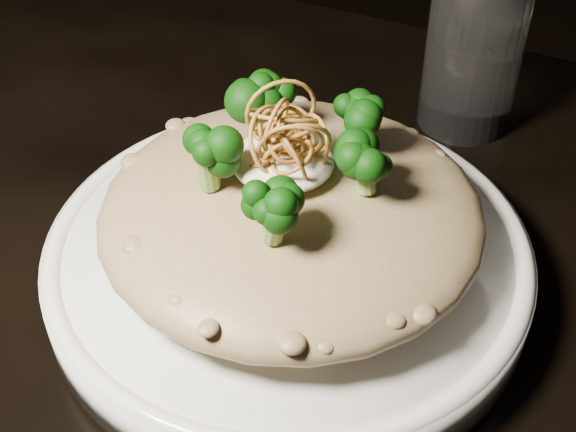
% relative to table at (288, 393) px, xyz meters
% --- Properties ---
extents(table, '(1.10, 0.80, 0.75)m').
position_rel_table_xyz_m(table, '(0.00, 0.00, 0.00)').
color(table, black).
rests_on(table, ground).
extents(plate, '(0.31, 0.31, 0.03)m').
position_rel_table_xyz_m(plate, '(-0.01, 0.03, 0.10)').
color(plate, white).
rests_on(plate, table).
extents(risotto, '(0.24, 0.24, 0.05)m').
position_rel_table_xyz_m(risotto, '(-0.01, 0.03, 0.14)').
color(risotto, brown).
rests_on(risotto, plate).
extents(broccoli, '(0.14, 0.14, 0.05)m').
position_rel_table_xyz_m(broccoli, '(-0.02, 0.03, 0.19)').
color(broccoli, black).
rests_on(broccoli, risotto).
extents(cheese, '(0.06, 0.06, 0.02)m').
position_rel_table_xyz_m(cheese, '(-0.02, 0.03, 0.18)').
color(cheese, white).
rests_on(cheese, risotto).
extents(shallots, '(0.06, 0.06, 0.04)m').
position_rel_table_xyz_m(shallots, '(-0.02, 0.03, 0.20)').
color(shallots, brown).
rests_on(shallots, cheese).
extents(drinking_glass, '(0.09, 0.09, 0.13)m').
position_rel_table_xyz_m(drinking_glass, '(0.04, 0.26, 0.15)').
color(drinking_glass, white).
rests_on(drinking_glass, table).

